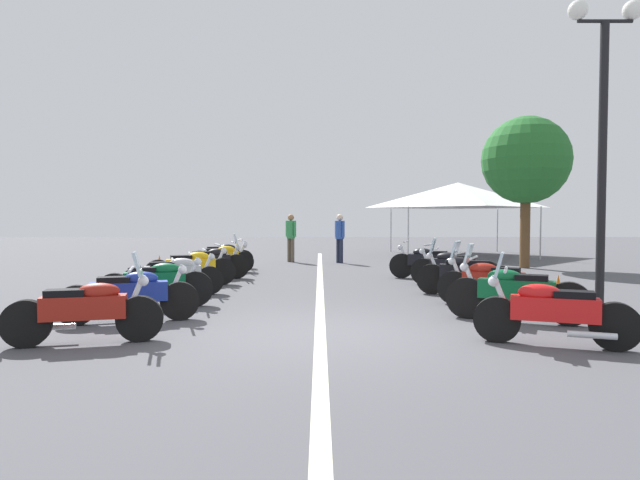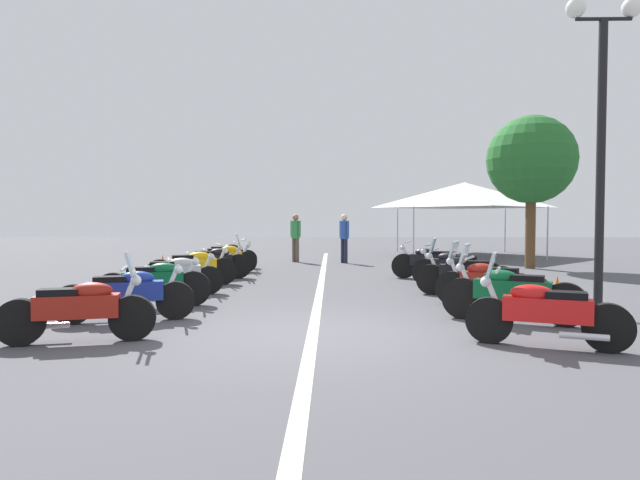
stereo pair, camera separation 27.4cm
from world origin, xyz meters
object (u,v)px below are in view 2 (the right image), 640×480
object	(u,v)px
motorcycle_left_row_7	(226,255)
roadside_tree_0	(531,160)
motorcycle_right_row_2	(490,282)
bystander_1	(296,234)
motorcycle_right_row_3	(464,274)
motorcycle_right_row_4	(455,268)
traffic_cone_1	(557,293)
motorcycle_left_row_0	(80,308)
motorcycle_left_row_5	(214,261)
motorcycle_left_row_6	(224,258)
motorcycle_left_row_3	(174,274)
event_tent	(465,195)
street_lamp_twin_globe	(602,102)
motorcycle_right_row_5	(431,262)
motorcycle_left_row_2	(155,282)
traffic_cone_0	(163,266)
bystander_0	(344,234)
motorcycle_left_row_4	(193,267)
motorcycle_right_row_1	(510,292)
motorcycle_right_row_0	(544,311)
motorcycle_left_row_1	(126,293)

from	to	relation	value
motorcycle_left_row_7	roadside_tree_0	world-z (taller)	roadside_tree_0
motorcycle_right_row_2	bystander_1	bearing A→B (deg)	-39.77
motorcycle_right_row_3	motorcycle_right_row_4	bearing A→B (deg)	-77.97
traffic_cone_1	bystander_1	world-z (taller)	bystander_1
motorcycle_left_row_0	roadside_tree_0	world-z (taller)	roadside_tree_0
motorcycle_left_row_0	motorcycle_left_row_5	xyz separation A→B (m)	(7.52, -0.12, 0.02)
motorcycle_left_row_5	motorcycle_left_row_6	bearing A→B (deg)	77.49
motorcycle_left_row_3	motorcycle_right_row_2	bearing A→B (deg)	-30.79
roadside_tree_0	event_tent	world-z (taller)	roadside_tree_0
traffic_cone_1	street_lamp_twin_globe	bearing A→B (deg)	-153.92
motorcycle_right_row_2	motorcycle_right_row_5	distance (m)	4.63
motorcycle_right_row_5	bystander_1	xyz separation A→B (m)	(5.72, 4.01, 0.58)
motorcycle_left_row_2	traffic_cone_0	bearing A→B (deg)	91.94
motorcycle_right_row_5	bystander_0	world-z (taller)	bystander_0
motorcycle_left_row_2	motorcycle_right_row_4	distance (m)	6.92
motorcycle_right_row_2	motorcycle_right_row_3	distance (m)	1.51
motorcycle_left_row_4	street_lamp_twin_globe	world-z (taller)	street_lamp_twin_globe
motorcycle_left_row_0	event_tent	size ratio (longest dim) A/B	0.34
motorcycle_left_row_0	motorcycle_right_row_1	bearing A→B (deg)	-0.44
motorcycle_right_row_0	motorcycle_left_row_0	bearing A→B (deg)	19.38
street_lamp_twin_globe	bystander_1	bearing A→B (deg)	27.13
motorcycle_left_row_6	motorcycle_left_row_1	bearing A→B (deg)	-110.47
motorcycle_left_row_0	motorcycle_left_row_3	world-z (taller)	motorcycle_left_row_0
motorcycle_left_row_7	roadside_tree_0	distance (m)	10.35
motorcycle_right_row_4	motorcycle_right_row_5	world-z (taller)	motorcycle_right_row_5
motorcycle_left_row_3	roadside_tree_0	world-z (taller)	roadside_tree_0
motorcycle_right_row_0	roadside_tree_0	xyz separation A→B (m)	(10.98, -3.79, 3.06)
motorcycle_left_row_4	motorcycle_right_row_2	world-z (taller)	motorcycle_right_row_2
motorcycle_right_row_5	street_lamp_twin_globe	size ratio (longest dim) A/B	0.40
motorcycle_left_row_5	street_lamp_twin_globe	size ratio (longest dim) A/B	0.39
motorcycle_left_row_6	traffic_cone_0	bearing A→B (deg)	-166.64
motorcycle_right_row_2	traffic_cone_1	distance (m)	1.18
motorcycle_left_row_1	motorcycle_left_row_2	size ratio (longest dim) A/B	1.03
motorcycle_left_row_3	motorcycle_right_row_0	world-z (taller)	motorcycle_right_row_0
motorcycle_right_row_2	motorcycle_left_row_5	bearing A→B (deg)	-8.96
street_lamp_twin_globe	motorcycle_right_row_5	bearing A→B (deg)	17.62
motorcycle_left_row_0	traffic_cone_0	distance (m)	8.30
motorcycle_left_row_4	motorcycle_left_row_7	bearing A→B (deg)	68.97
motorcycle_left_row_3	motorcycle_right_row_1	size ratio (longest dim) A/B	1.01
motorcycle_right_row_1	bystander_0	xyz separation A→B (m)	(11.31, 2.34, 0.57)
motorcycle_left_row_1	motorcycle_right_row_4	xyz separation A→B (m)	(4.51, -6.17, 0.01)
motorcycle_left_row_5	event_tent	bearing A→B (deg)	32.37
motorcycle_left_row_2	motorcycle_left_row_5	bearing A→B (deg)	75.11
roadside_tree_0	motorcycle_left_row_6	bearing A→B (deg)	99.84
motorcycle_left_row_0	motorcycle_left_row_1	xyz separation A→B (m)	(1.47, -0.05, -0.01)
traffic_cone_0	event_tent	size ratio (longest dim) A/B	0.11
motorcycle_left_row_3	motorcycle_left_row_5	distance (m)	3.12
motorcycle_right_row_3	street_lamp_twin_globe	distance (m)	4.21
motorcycle_left_row_0	roadside_tree_0	distance (m)	14.92
motorcycle_left_row_5	motorcycle_right_row_4	size ratio (longest dim) A/B	1.03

